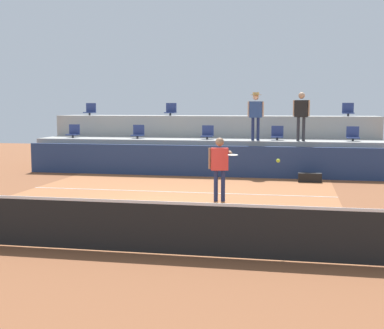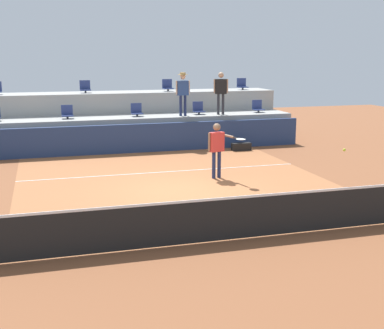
{
  "view_description": "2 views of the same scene",
  "coord_description": "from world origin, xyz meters",
  "views": [
    {
      "loc": [
        3.34,
        -12.45,
        2.5
      ],
      "look_at": [
        1.1,
        -1.1,
        1.22
      ],
      "focal_mm": 49.55,
      "sensor_mm": 36.0,
      "label": 1
    },
    {
      "loc": [
        -3.62,
        -13.34,
        3.71
      ],
      "look_at": [
        -0.04,
        -1.03,
        0.96
      ],
      "focal_mm": 48.37,
      "sensor_mm": 36.0,
      "label": 2
    }
  ],
  "objects": [
    {
      "name": "stadium_chair_upper_far_left",
      "position": [
        -5.35,
        9.03,
        2.31
      ],
      "size": [
        0.44,
        0.4,
        0.52
      ],
      "color": "#2D2D33",
      "rests_on": "seating_tier_upper"
    },
    {
      "name": "stadium_chair_upper_far_right",
      "position": [
        5.29,
        9.03,
        2.31
      ],
      "size": [
        0.44,
        0.4,
        0.52
      ],
      "color": "#2D2D33",
      "rests_on": "seating_tier_upper"
    },
    {
      "name": "stadium_chair_lower_far_right",
      "position": [
        5.32,
        7.23,
        1.46
      ],
      "size": [
        0.44,
        0.4,
        0.52
      ],
      "color": "#2D2D33",
      "rests_on": "seating_tier_lower"
    },
    {
      "name": "stadium_chair_lower_left",
      "position": [
        -2.68,
        7.23,
        1.46
      ],
      "size": [
        0.44,
        0.4,
        0.52
      ],
      "color": "#2D2D33",
      "rests_on": "seating_tier_lower"
    },
    {
      "name": "tennis_ball",
      "position": [
        3.03,
        -3.07,
        1.54
      ],
      "size": [
        0.07,
        0.07,
        0.07
      ],
      "color": "#CCE033"
    },
    {
      "name": "stadium_chair_lower_far_left",
      "position": [
        -5.34,
        7.23,
        1.46
      ],
      "size": [
        0.44,
        0.4,
        0.52
      ],
      "color": "#2D2D33",
      "rests_on": "seating_tier_lower"
    },
    {
      "name": "stadium_chair_upper_left",
      "position": [
        -1.8,
        9.03,
        2.31
      ],
      "size": [
        0.44,
        0.4,
        0.52
      ],
      "color": "#2D2D33",
      "rests_on": "seating_tier_upper"
    },
    {
      "name": "spectator_with_hat",
      "position": [
        1.87,
        6.85,
        2.32
      ],
      "size": [
        0.59,
        0.41,
        1.74
      ],
      "color": "navy",
      "rests_on": "seating_tier_lower"
    },
    {
      "name": "spectator_leaning_on_rail",
      "position": [
        3.49,
        6.85,
        2.3
      ],
      "size": [
        0.6,
        0.27,
        1.73
      ],
      "color": "#2D2D33",
      "rests_on": "seating_tier_lower"
    },
    {
      "name": "stadium_chair_lower_center",
      "position": [
        0.05,
        7.23,
        1.46
      ],
      "size": [
        0.44,
        0.4,
        0.52
      ],
      "color": "#2D2D33",
      "rests_on": "seating_tier_lower"
    },
    {
      "name": "tennis_player",
      "position": [
        1.4,
        1.15,
        1.03
      ],
      "size": [
        0.9,
        1.15,
        1.68
      ],
      "color": "navy",
      "rests_on": "ground_plane"
    },
    {
      "name": "seating_tier_upper",
      "position": [
        0.0,
        9.1,
        1.05
      ],
      "size": [
        13.0,
        1.8,
        2.1
      ],
      "primitive_type": "cube",
      "color": "#9E9E99",
      "rests_on": "ground_plane"
    },
    {
      "name": "tennis_net",
      "position": [
        0.0,
        -4.0,
        0.5
      ],
      "size": [
        10.48,
        0.08,
        1.07
      ],
      "color": "black",
      "rests_on": "ground_plane"
    },
    {
      "name": "equipment_bag",
      "position": [
        3.8,
        5.26,
        0.15
      ],
      "size": [
        0.76,
        0.28,
        0.3
      ],
      "primitive_type": "cube",
      "color": "black",
      "rests_on": "ground_plane"
    },
    {
      "name": "stadium_chair_lower_right",
      "position": [
        2.65,
        7.23,
        1.46
      ],
      "size": [
        0.44,
        0.4,
        0.52
      ],
      "color": "#2D2D33",
      "rests_on": "seating_tier_lower"
    },
    {
      "name": "sponsor_backboard",
      "position": [
        0.0,
        6.0,
        0.55
      ],
      "size": [
        13.0,
        0.16,
        1.1
      ],
      "primitive_type": "cube",
      "color": "navy",
      "rests_on": "ground_plane"
    },
    {
      "name": "seating_tier_lower",
      "position": [
        0.0,
        7.3,
        0.62
      ],
      "size": [
        13.0,
        1.8,
        1.25
      ],
      "primitive_type": "cube",
      "color": "#9E9E99",
      "rests_on": "ground_plane"
    },
    {
      "name": "ground_plane",
      "position": [
        0.0,
        0.0,
        0.0
      ],
      "size": [
        40.0,
        40.0,
        0.0
      ],
      "primitive_type": "plane",
      "color": "brown"
    },
    {
      "name": "court_service_line",
      "position": [
        0.0,
        2.4,
        0.01
      ],
      "size": [
        9.0,
        0.06,
        0.0
      ],
      "primitive_type": "cube",
      "color": "silver",
      "rests_on": "ground_plane"
    },
    {
      "name": "court_inner_paint",
      "position": [
        0.0,
        1.0,
        0.0
      ],
      "size": [
        9.0,
        10.0,
        0.01
      ],
      "primitive_type": "cube",
      "color": "#A36038",
      "rests_on": "ground_plane"
    },
    {
      "name": "stadium_chair_upper_right",
      "position": [
        1.77,
        9.03,
        2.31
      ],
      "size": [
        0.44,
        0.4,
        0.52
      ],
      "color": "#2D2D33",
      "rests_on": "seating_tier_upper"
    }
  ]
}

